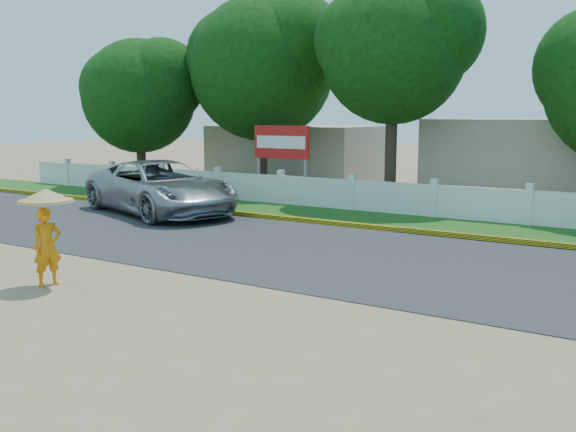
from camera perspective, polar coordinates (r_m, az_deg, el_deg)
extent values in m
plane|color=#9E8460|center=(12.00, -5.06, -7.43)|extent=(120.00, 120.00, 0.00)
cube|color=#38383A|center=(15.71, 4.80, -3.43)|extent=(60.00, 7.00, 0.02)
cube|color=#2D601E|center=(20.45, 11.47, -0.65)|extent=(60.00, 3.50, 0.03)
cube|color=yellow|center=(18.88, 9.69, -1.20)|extent=(40.00, 0.18, 0.16)
cube|color=silver|center=(21.73, 12.85, 1.30)|extent=(40.00, 0.10, 1.10)
cube|color=#B7AD99|center=(27.54, 23.51, 4.57)|extent=(10.00, 6.00, 3.20)
cube|color=#B7AD99|center=(32.94, 0.72, 5.58)|extent=(8.00, 5.00, 2.80)
imported|color=#96989D|center=(22.40, -11.28, 2.51)|extent=(7.19, 5.02, 1.82)
imported|color=orange|center=(13.64, -20.62, -2.57)|extent=(0.52, 0.65, 1.57)
cylinder|color=gray|center=(13.50, -20.63, -0.08)|extent=(0.02, 0.02, 1.02)
cone|color=tan|center=(13.44, -20.74, 1.75)|extent=(1.07, 1.07, 0.26)
cylinder|color=gray|center=(26.14, -2.63, 3.78)|extent=(0.12, 0.12, 2.00)
cylinder|color=gray|center=(24.97, 1.56, 3.54)|extent=(0.12, 0.12, 2.00)
cube|color=red|center=(25.45, -0.59, 6.59)|extent=(2.50, 0.12, 1.30)
cube|color=silver|center=(25.40, -0.66, 6.58)|extent=(2.25, 0.02, 0.49)
cylinder|color=#473828|center=(28.98, -2.28, 5.93)|extent=(0.44, 0.44, 3.64)
sphere|color=#134B11|center=(29.01, -2.33, 12.98)|extent=(6.36, 6.36, 6.36)
cylinder|color=#473828|center=(24.56, 9.13, 5.92)|extent=(0.44, 0.44, 4.21)
sphere|color=#134B11|center=(24.64, 9.34, 14.27)|extent=(5.38, 5.38, 5.38)
cylinder|color=#473828|center=(31.42, -12.91, 5.15)|extent=(0.44, 0.44, 2.76)
sphere|color=#134B11|center=(31.36, -13.10, 10.33)|extent=(5.30, 5.30, 5.30)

